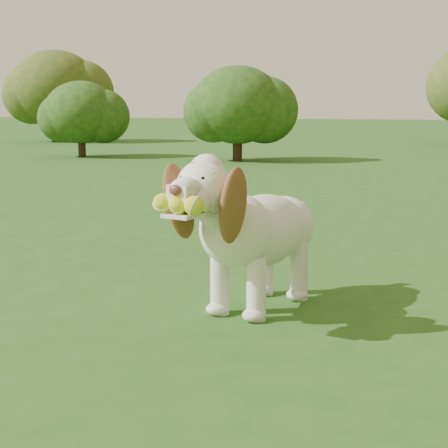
% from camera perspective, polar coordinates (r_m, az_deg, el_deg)
% --- Properties ---
extents(ground, '(80.00, 80.00, 0.00)m').
position_cam_1_polar(ground, '(4.11, 0.90, -4.03)').
color(ground, '#254E16').
rests_on(ground, ground).
extents(dog, '(0.56, 1.13, 0.74)m').
position_cam_1_polar(dog, '(3.36, 2.08, -0.16)').
color(dog, silver).
rests_on(dog, ground).
extents(shrub_a, '(1.27, 1.27, 1.32)m').
position_cam_1_polar(shrub_a, '(13.40, -10.85, 8.36)').
color(shrub_a, '#382314').
rests_on(shrub_a, ground).
extents(shrub_b, '(1.49, 1.49, 1.54)m').
position_cam_1_polar(shrub_b, '(12.25, 1.03, 9.05)').
color(shrub_b, '#382314').
rests_on(shrub_b, ground).
extents(shrub_g, '(2.13, 2.13, 2.21)m').
position_cam_1_polar(shrub_g, '(18.78, -12.76, 10.09)').
color(shrub_g, '#382314').
rests_on(shrub_g, ground).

